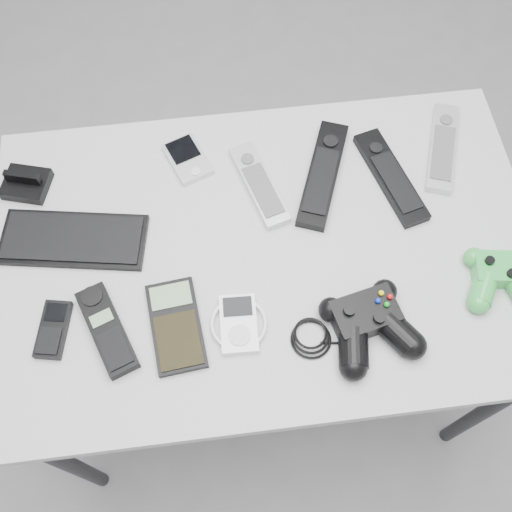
{
  "coord_description": "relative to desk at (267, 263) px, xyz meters",
  "views": [
    {
      "loc": [
        -0.03,
        -0.48,
        1.7
      ],
      "look_at": [
        0.03,
        0.01,
        0.71
      ],
      "focal_mm": 42.0,
      "sensor_mm": 36.0,
      "label": 1
    }
  ],
  "objects": [
    {
      "name": "floor",
      "position": [
        -0.06,
        -0.03,
        -0.63
      ],
      "size": [
        3.5,
        3.5,
        0.0
      ],
      "primitive_type": "plane",
      "color": "slate",
      "rests_on": "ground"
    },
    {
      "name": "desk",
      "position": [
        0.0,
        0.0,
        0.0
      ],
      "size": [
        1.03,
        0.66,
        0.69
      ],
      "color": "#9B9B9D",
      "rests_on": "floor"
    },
    {
      "name": "pda_keyboard",
      "position": [
        -0.36,
        0.06,
        0.07
      ],
      "size": [
        0.29,
        0.16,
        0.02
      ],
      "primitive_type": "cube",
      "rotation": [
        0.0,
        0.0,
        -0.17
      ],
      "color": "black",
      "rests_on": "desk"
    },
    {
      "name": "dock_bracket",
      "position": [
        -0.46,
        0.2,
        0.08
      ],
      "size": [
        0.1,
        0.1,
        0.05
      ],
      "primitive_type": "cube",
      "rotation": [
        0.0,
        0.0,
        -0.29
      ],
      "color": "black",
      "rests_on": "desk"
    },
    {
      "name": "pda",
      "position": [
        -0.13,
        0.22,
        0.07
      ],
      "size": [
        0.1,
        0.12,
        0.02
      ],
      "primitive_type": "cube",
      "rotation": [
        0.0,
        0.0,
        0.37
      ],
      "color": "silver",
      "rests_on": "desk"
    },
    {
      "name": "remote_silver_a",
      "position": [
        0.0,
        0.14,
        0.07
      ],
      "size": [
        0.1,
        0.2,
        0.02
      ],
      "primitive_type": "cube",
      "rotation": [
        0.0,
        0.0,
        0.28
      ],
      "color": "silver",
      "rests_on": "desk"
    },
    {
      "name": "remote_black_a",
      "position": [
        0.13,
        0.15,
        0.07
      ],
      "size": [
        0.14,
        0.25,
        0.03
      ],
      "primitive_type": "cube",
      "rotation": [
        0.0,
        0.0,
        -0.38
      ],
      "color": "black",
      "rests_on": "desk"
    },
    {
      "name": "remote_black_b",
      "position": [
        0.26,
        0.12,
        0.07
      ],
      "size": [
        0.11,
        0.23,
        0.02
      ],
      "primitive_type": "cube",
      "rotation": [
        0.0,
        0.0,
        0.26
      ],
      "color": "black",
      "rests_on": "desk"
    },
    {
      "name": "remote_silver_b",
      "position": [
        0.39,
        0.18,
        0.07
      ],
      "size": [
        0.12,
        0.22,
        0.02
      ],
      "primitive_type": "cube",
      "rotation": [
        0.0,
        0.0,
        -0.34
      ],
      "color": "#B9B9C0",
      "rests_on": "desk"
    },
    {
      "name": "mobile_phone",
      "position": [
        -0.4,
        -0.12,
        0.07
      ],
      "size": [
        0.07,
        0.11,
        0.02
      ],
      "primitive_type": "cube",
      "rotation": [
        0.0,
        0.0,
        -0.2
      ],
      "color": "black",
      "rests_on": "desk"
    },
    {
      "name": "cordless_handset",
      "position": [
        -0.3,
        -0.13,
        0.07
      ],
      "size": [
        0.11,
        0.18,
        0.03
      ],
      "primitive_type": "cube",
      "rotation": [
        0.0,
        0.0,
        0.36
      ],
      "color": "black",
      "rests_on": "desk"
    },
    {
      "name": "calculator",
      "position": [
        -0.18,
        -0.14,
        0.07
      ],
      "size": [
        0.1,
        0.18,
        0.02
      ],
      "primitive_type": "cube",
      "rotation": [
        0.0,
        0.0,
        0.1
      ],
      "color": "black",
      "rests_on": "desk"
    },
    {
      "name": "mp3_player",
      "position": [
        -0.07,
        -0.15,
        0.07
      ],
      "size": [
        0.11,
        0.11,
        0.02
      ],
      "primitive_type": "cube",
      "rotation": [
        0.0,
        0.0,
        -0.04
      ],
      "color": "white",
      "rests_on": "desk"
    },
    {
      "name": "controller_black",
      "position": [
        0.15,
        -0.18,
        0.09
      ],
      "size": [
        0.3,
        0.22,
        0.05
      ],
      "primitive_type": null,
      "rotation": [
        0.0,
        0.0,
        0.22
      ],
      "color": "black",
      "rests_on": "desk"
    },
    {
      "name": "controller_green",
      "position": [
        0.41,
        -0.12,
        0.08
      ],
      "size": [
        0.15,
        0.16,
        0.05
      ],
      "primitive_type": null,
      "rotation": [
        0.0,
        0.0,
        -0.15
      ],
      "color": "#268B26",
      "rests_on": "desk"
    }
  ]
}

